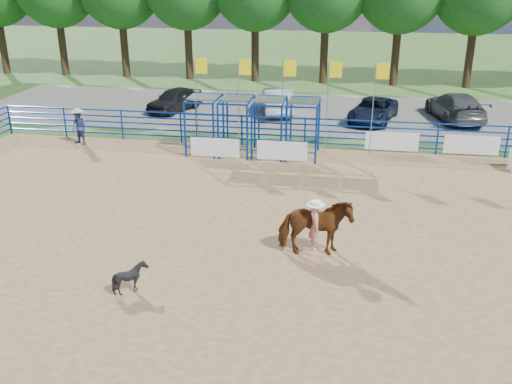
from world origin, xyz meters
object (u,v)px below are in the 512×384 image
(car_a, at_px, (175,99))
(car_d, at_px, (455,106))
(car_b, at_px, (277,100))
(calf, at_px, (131,277))
(spectator_cowboy, at_px, (79,127))
(horse_and_rider, at_px, (315,225))
(car_c, at_px, (373,110))

(car_a, bearing_deg, car_d, 23.15)
(car_b, distance_m, car_d, 9.95)
(car_d, bearing_deg, car_b, -10.71)
(car_a, distance_m, car_d, 15.97)
(car_b, bearing_deg, calf, 74.37)
(spectator_cowboy, relative_size, car_b, 0.38)
(horse_and_rider, distance_m, spectator_cowboy, 15.10)
(spectator_cowboy, height_order, car_c, spectator_cowboy)
(horse_and_rider, xyz_separation_m, car_d, (6.64, 17.16, -0.22))
(horse_and_rider, bearing_deg, car_c, 82.42)
(spectator_cowboy, distance_m, car_a, 7.70)
(calf, xyz_separation_m, car_a, (-4.68, 19.51, 0.23))
(car_d, bearing_deg, spectator_cowboy, 11.83)
(car_c, bearing_deg, calf, -95.25)
(car_c, bearing_deg, horse_and_rider, -83.11)
(calf, xyz_separation_m, car_d, (11.28, 20.02, 0.31))
(spectator_cowboy, xyz_separation_m, car_c, (13.98, 6.69, -0.24))
(horse_and_rider, bearing_deg, spectator_cowboy, 141.66)
(horse_and_rider, distance_m, car_d, 18.40)
(horse_and_rider, xyz_separation_m, spectator_cowboy, (-11.84, 9.37, -0.11))
(spectator_cowboy, bearing_deg, calf, -59.53)
(calf, bearing_deg, horse_and_rider, -51.75)
(calf, height_order, car_a, car_a)
(car_b, bearing_deg, car_d, 168.49)
(car_a, xyz_separation_m, car_b, (6.01, 0.46, 0.06))
(car_c, xyz_separation_m, car_d, (4.50, 1.10, 0.13))
(car_d, bearing_deg, car_a, -9.18)
(calf, height_order, car_b, car_b)
(spectator_cowboy, xyz_separation_m, car_b, (8.53, 7.73, -0.13))
(car_b, distance_m, car_c, 5.56)
(calf, bearing_deg, spectator_cowboy, 37.07)
(car_a, bearing_deg, car_b, 25.68)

